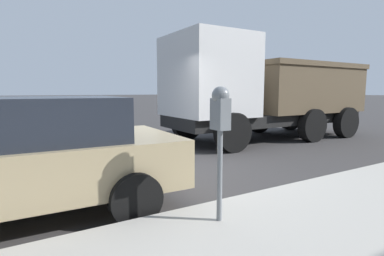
{
  "coord_description": "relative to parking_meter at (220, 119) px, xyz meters",
  "views": [
    {
      "loc": [
        -5.33,
        2.44,
        1.6
      ],
      "look_at": [
        -2.39,
        0.69,
        1.18
      ],
      "focal_mm": 28.0,
      "sensor_mm": 36.0,
      "label": 1
    }
  ],
  "objects": [
    {
      "name": "dump_truck",
      "position": [
        4.7,
        -5.27,
        0.3
      ],
      "size": [
        2.75,
        7.06,
        3.16
      ],
      "rotation": [
        0.0,
        0.0,
        -0.0
      ],
      "color": "black",
      "rests_on": "ground_plane"
    },
    {
      "name": "car_tan",
      "position": [
        1.71,
        1.97,
        -0.5
      ],
      "size": [
        2.25,
        4.34,
        1.52
      ],
      "rotation": [
        0.0,
        0.0,
        -0.03
      ],
      "color": "tan",
      "rests_on": "ground_plane"
    },
    {
      "name": "ground_plane",
      "position": [
        2.72,
        -0.54,
        -1.3
      ],
      "size": [
        220.0,
        220.0,
        0.0
      ],
      "primitive_type": "plane",
      "color": "#3D3A3A"
    },
    {
      "name": "parking_meter",
      "position": [
        0.0,
        0.0,
        0.0
      ],
      "size": [
        0.21,
        0.19,
        1.49
      ],
      "color": "gray",
      "rests_on": "sidewalk"
    }
  ]
}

